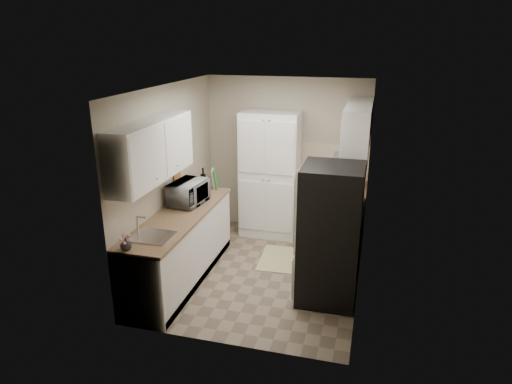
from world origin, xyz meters
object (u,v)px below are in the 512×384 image
Objects in this scene: electric_range at (337,237)px; refrigerator at (330,235)px; wine_bottle at (203,180)px; toaster_oven at (348,178)px; pantry_cabinet at (270,175)px; microwave at (188,193)px.

refrigerator is (-0.03, -0.80, 0.37)m from electric_range.
wine_bottle is at bearing 175.83° from electric_range.
wine_bottle is at bearing -162.25° from toaster_oven.
pantry_cabinet is 1.58m from microwave.
pantry_cabinet is at bearing 43.44° from wine_bottle.
electric_range is 0.88m from refrigerator.
microwave is at bearing -168.09° from electric_range.
electric_range is at bearing 87.52° from refrigerator.
microwave is at bearing 169.05° from refrigerator.
wine_bottle is (-0.82, -0.78, 0.08)m from pantry_cabinet.
wine_bottle is 2.19m from toaster_oven.
toaster_oven is (0.04, 0.94, 0.56)m from electric_range.
wine_bottle is at bearing -136.56° from pantry_cabinet.
wine_bottle reaches higher than microwave.
pantry_cabinet is at bearing -24.75° from microwave.
microwave reaches higher than toaster_oven.
refrigerator is at bearing -25.71° from wine_bottle.
refrigerator is at bearing -94.35° from microwave.
electric_range is at bearing -38.22° from pantry_cabinet.
toaster_oven is (0.07, 1.74, 0.19)m from refrigerator.
pantry_cabinet reaches higher than microwave.
microwave reaches higher than electric_range.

